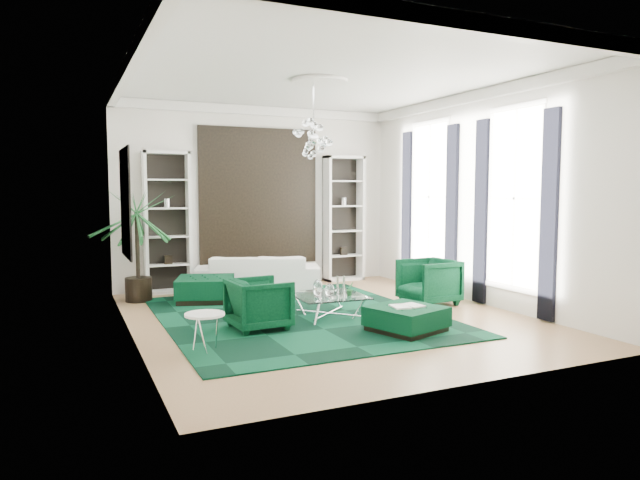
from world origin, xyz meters
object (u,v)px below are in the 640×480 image
armchair_left (259,304)px  palm (137,230)px  ottoman_side (206,290)px  side_table (205,333)px  armchair_right (429,282)px  ottoman_front (406,319)px  coffee_table (329,306)px  sofa (258,273)px

armchair_left → palm: size_ratio=0.32×
armchair_left → ottoman_side: bearing=1.8°
armchair_left → side_table: (-0.99, -0.85, -0.14)m
armchair_left → armchair_right: 3.39m
ottoman_side → side_table: 3.33m
armchair_right → side_table: (-4.34, -1.38, -0.17)m
ottoman_front → palm: 5.25m
side_table → armchair_right: bearing=17.6°
armchair_left → palm: 3.38m
palm → coffee_table: bearing=-45.8°
coffee_table → palm: 3.90m
sofa → ottoman_side: (-1.25, -0.75, -0.14)m
armchair_left → ottoman_front: armchair_left is taller
ottoman_side → ottoman_front: size_ratio=1.09×
sofa → palm: bearing=23.0°
armchair_right → side_table: bearing=-74.6°
armchair_left → coffee_table: 1.30m
ottoman_front → sofa: bearing=101.8°
armchair_right → palm: palm is taller
armchair_left → palm: (-1.35, 2.95, 0.94)m
armchair_right → ottoman_side: size_ratio=0.89×
ottoman_front → side_table: size_ratio=1.84×
sofa → side_table: (-2.00, -4.00, -0.12)m
sofa → coffee_table: (0.25, -2.87, -0.17)m
armchair_right → ottoman_front: bearing=-45.7°
sofa → armchair_right: armchair_right is taller
ottoman_front → palm: palm is taller
ottoman_front → armchair_left: bearing=151.3°
side_table → palm: palm is taller
ottoman_side → palm: bearing=153.4°
armchair_right → coffee_table: 2.12m
armchair_right → side_table: 4.56m
side_table → sofa: bearing=63.4°
armchair_left → side_table: size_ratio=1.65×
armchair_left → ottoman_front: bearing=-122.6°
side_table → palm: (-0.36, 3.80, 1.07)m
armchair_right → sofa: bearing=-140.5°
ottoman_side → armchair_left: bearing=-84.3°
ottoman_side → coffee_table: bearing=-54.9°
sofa → armchair_left: bearing=90.6°
armchair_left → ottoman_side: armchair_left is taller
ottoman_side → sofa: bearing=31.0°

